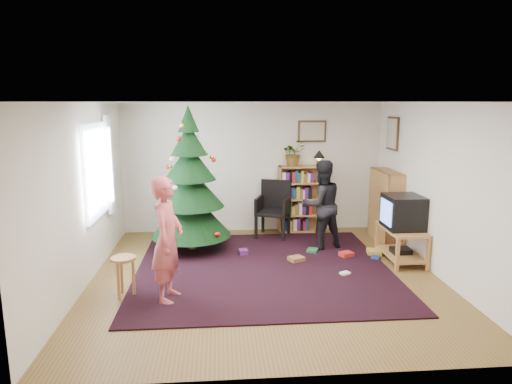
{
  "coord_description": "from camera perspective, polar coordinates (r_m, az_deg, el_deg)",
  "views": [
    {
      "loc": [
        -0.64,
        -6.27,
        2.49
      ],
      "look_at": [
        -0.07,
        0.8,
        1.1
      ],
      "focal_mm": 32.0,
      "sensor_mm": 36.0,
      "label": 1
    }
  ],
  "objects": [
    {
      "name": "crt_tv",
      "position": [
        7.51,
        17.9,
        -2.37
      ],
      "size": [
        0.55,
        0.6,
        0.52
      ],
      "color": "black",
      "rests_on": "tv_stand"
    },
    {
      "name": "floor",
      "position": [
        6.78,
        1.17,
        -10.48
      ],
      "size": [
        5.0,
        5.0,
        0.0
      ],
      "primitive_type": "plane",
      "color": "brown",
      "rests_on": "ground"
    },
    {
      "name": "christmas_tree",
      "position": [
        7.75,
        -8.21,
        0.06
      ],
      "size": [
        1.35,
        1.35,
        2.46
      ],
      "rotation": [
        0.0,
        0.0,
        -0.16
      ],
      "color": "#3F2816",
      "rests_on": "rug"
    },
    {
      "name": "potted_plant",
      "position": [
        8.78,
        4.69,
        4.9
      ],
      "size": [
        0.56,
        0.53,
        0.5
      ],
      "primitive_type": "imported",
      "rotation": [
        0.0,
        0.0,
        0.39
      ],
      "color": "gray",
      "rests_on": "bookshelf_back"
    },
    {
      "name": "bookshelf_right",
      "position": [
        8.57,
        15.87,
        -1.64
      ],
      "size": [
        0.3,
        0.95,
        1.3
      ],
      "rotation": [
        0.0,
        0.0,
        1.57
      ],
      "color": "#B1763F",
      "rests_on": "floor"
    },
    {
      "name": "person_by_chair",
      "position": [
        7.9,
        8.16,
        -1.6
      ],
      "size": [
        0.89,
        0.78,
        1.54
      ],
      "primitive_type": "imported",
      "rotation": [
        0.0,
        0.0,
        3.44
      ],
      "color": "black",
      "rests_on": "rug"
    },
    {
      "name": "wall_back",
      "position": [
        8.88,
        -0.42,
        3.06
      ],
      "size": [
        5.0,
        0.02,
        2.5
      ],
      "primitive_type": "cube",
      "color": "silver",
      "rests_on": "floor"
    },
    {
      "name": "wall_front",
      "position": [
        4.02,
        4.84,
        -6.94
      ],
      "size": [
        5.0,
        0.02,
        2.5
      ],
      "primitive_type": "cube",
      "color": "silver",
      "rests_on": "floor"
    },
    {
      "name": "tv_stand",
      "position": [
        7.64,
        17.71,
        -5.9
      ],
      "size": [
        0.53,
        0.96,
        0.55
      ],
      "color": "#B1763F",
      "rests_on": "floor"
    },
    {
      "name": "bookshelf_back",
      "position": [
        8.95,
        5.87,
        -0.75
      ],
      "size": [
        0.95,
        0.3,
        1.3
      ],
      "color": "#B1763F",
      "rests_on": "floor"
    },
    {
      "name": "picture_right",
      "position": [
        8.62,
        16.72,
        7.03
      ],
      "size": [
        0.03,
        0.5,
        0.6
      ],
      "color": "#4C3319",
      "rests_on": "wall_right"
    },
    {
      "name": "wall_left",
      "position": [
        6.66,
        -20.73,
        -0.38
      ],
      "size": [
        0.02,
        5.0,
        2.5
      ],
      "primitive_type": "cube",
      "color": "silver",
      "rests_on": "floor"
    },
    {
      "name": "armchair",
      "position": [
        8.64,
        2.04,
        -1.76
      ],
      "size": [
        0.74,
        0.75,
        1.05
      ],
      "rotation": [
        0.0,
        0.0,
        -0.34
      ],
      "color": "black",
      "rests_on": "rug"
    },
    {
      "name": "wall_right",
      "position": [
        7.12,
        21.65,
        0.26
      ],
      "size": [
        0.02,
        5.0,
        2.5
      ],
      "primitive_type": "cube",
      "color": "silver",
      "rests_on": "floor"
    },
    {
      "name": "table_lamp",
      "position": [
        8.88,
        7.89,
        4.59
      ],
      "size": [
        0.23,
        0.23,
        0.3
      ],
      "color": "#A57F33",
      "rests_on": "bookshelf_back"
    },
    {
      "name": "picture_back",
      "position": [
        8.94,
        7.02,
        7.54
      ],
      "size": [
        0.55,
        0.03,
        0.42
      ],
      "color": "#4C3319",
      "rests_on": "wall_back"
    },
    {
      "name": "window_pane",
      "position": [
        7.18,
        -19.33,
        2.53
      ],
      "size": [
        0.04,
        1.2,
        1.4
      ],
      "primitive_type": "cube",
      "color": "silver",
      "rests_on": "wall_left"
    },
    {
      "name": "rug",
      "position": [
        7.05,
        0.92,
        -9.51
      ],
      "size": [
        3.8,
        3.6,
        0.02
      ],
      "primitive_type": "cube",
      "color": "black",
      "rests_on": "floor"
    },
    {
      "name": "ceiling",
      "position": [
        6.3,
        1.26,
        11.17
      ],
      "size": [
        5.0,
        5.0,
        0.0
      ],
      "primitive_type": "plane",
      "rotation": [
        3.14,
        0.0,
        0.0
      ],
      "color": "white",
      "rests_on": "wall_back"
    },
    {
      "name": "floor_clutter",
      "position": [
        7.54,
        8.89,
        -8.01
      ],
      "size": [
        2.37,
        1.28,
        0.08
      ],
      "color": "#A51E19",
      "rests_on": "rug"
    },
    {
      "name": "person_standing",
      "position": [
        5.86,
        -11.02,
        -5.85
      ],
      "size": [
        0.48,
        0.64,
        1.61
      ],
      "primitive_type": "imported",
      "rotation": [
        0.0,
        0.0,
        1.4
      ],
      "color": "#C04C51",
      "rests_on": "rug"
    },
    {
      "name": "curtain",
      "position": [
        7.84,
        -17.78,
        3.3
      ],
      "size": [
        0.06,
        0.35,
        1.6
      ],
      "primitive_type": "cube",
      "color": "silver",
      "rests_on": "wall_left"
    },
    {
      "name": "stool",
      "position": [
        6.22,
        -16.19,
        -8.88
      ],
      "size": [
        0.32,
        0.32,
        0.54
      ],
      "color": "#B1763F",
      "rests_on": "floor"
    }
  ]
}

